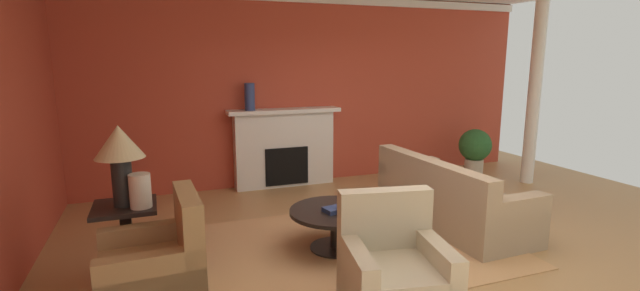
% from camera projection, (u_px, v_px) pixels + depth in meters
% --- Properties ---
extents(ground_plane, '(9.58, 9.58, 0.00)m').
position_uv_depth(ground_plane, '(405.00, 250.00, 4.83)').
color(ground_plane, tan).
extents(wall_fireplace, '(7.97, 0.12, 3.04)m').
position_uv_depth(wall_fireplace, '(310.00, 90.00, 7.38)').
color(wall_fireplace, '#B7422D').
rests_on(wall_fireplace, ground_plane).
extents(area_rug, '(3.73, 2.43, 0.01)m').
position_uv_depth(area_rug, '(336.00, 248.00, 4.85)').
color(area_rug, tan).
rests_on(area_rug, ground_plane).
extents(fireplace, '(1.80, 0.35, 1.26)m').
position_uv_depth(fireplace, '(284.00, 150.00, 7.19)').
color(fireplace, white).
rests_on(fireplace, ground_plane).
extents(sofa, '(0.98, 2.13, 0.85)m').
position_uv_depth(sofa, '(449.00, 201.00, 5.54)').
color(sofa, tan).
rests_on(sofa, ground_plane).
extents(armchair_near_window, '(0.83, 0.83, 0.95)m').
position_uv_depth(armchair_near_window, '(157.00, 270.00, 3.70)').
color(armchair_near_window, '#9E7A4C').
rests_on(armchair_near_window, ground_plane).
extents(armchair_facing_fireplace, '(0.93, 0.93, 0.95)m').
position_uv_depth(armchair_facing_fireplace, '(394.00, 276.00, 3.62)').
color(armchair_facing_fireplace, '#C1B293').
rests_on(armchair_facing_fireplace, ground_plane).
extents(coffee_table, '(1.00, 1.00, 0.45)m').
position_uv_depth(coffee_table, '(336.00, 220.00, 4.79)').
color(coffee_table, black).
rests_on(coffee_table, ground_plane).
extents(side_table, '(0.56, 0.56, 0.70)m').
position_uv_depth(side_table, '(127.00, 236.00, 4.19)').
color(side_table, black).
rests_on(side_table, ground_plane).
extents(table_lamp, '(0.44, 0.44, 0.75)m').
position_uv_depth(table_lamp, '(120.00, 150.00, 4.04)').
color(table_lamp, black).
rests_on(table_lamp, side_table).
extents(vase_mantel_left, '(0.16, 0.16, 0.42)m').
position_uv_depth(vase_mantel_left, '(250.00, 97.00, 6.78)').
color(vase_mantel_left, navy).
rests_on(vase_mantel_left, fireplace).
extents(vase_on_side_table, '(0.19, 0.19, 0.31)m').
position_uv_depth(vase_on_side_table, '(140.00, 191.00, 4.05)').
color(vase_on_side_table, beige).
rests_on(vase_on_side_table, side_table).
extents(book_red_cover, '(0.26, 0.22, 0.05)m').
position_uv_depth(book_red_cover, '(335.00, 210.00, 4.69)').
color(book_red_cover, navy).
rests_on(book_red_cover, coffee_table).
extents(book_art_folio, '(0.26, 0.19, 0.04)m').
position_uv_depth(book_art_folio, '(350.00, 207.00, 4.62)').
color(book_art_folio, tan).
rests_on(book_art_folio, coffee_table).
extents(potted_plant, '(0.56, 0.56, 0.83)m').
position_uv_depth(potted_plant, '(475.00, 148.00, 7.80)').
color(potted_plant, '#BCB29E').
rests_on(potted_plant, ground_plane).
extents(column_white, '(0.20, 0.20, 3.04)m').
position_uv_depth(column_white, '(535.00, 91.00, 7.20)').
color(column_white, white).
rests_on(column_white, ground_plane).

